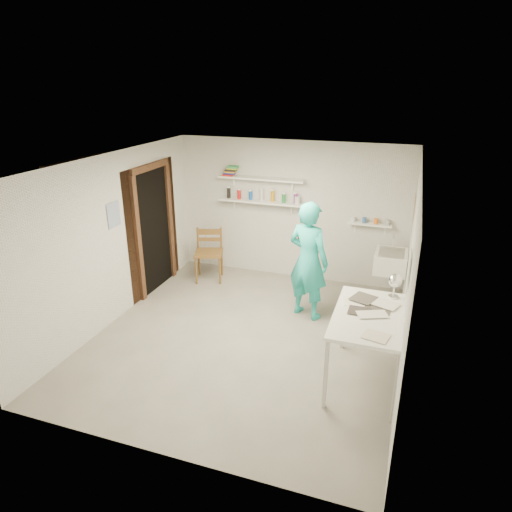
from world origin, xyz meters
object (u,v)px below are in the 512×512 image
(belfast_sink, at_px, (391,261))
(work_table, at_px, (367,348))
(man, at_px, (308,261))
(desk_lamp, at_px, (395,280))
(wall_clock, at_px, (307,237))
(wooden_chair, at_px, (209,253))

(belfast_sink, bearing_deg, work_table, -92.91)
(man, height_order, work_table, man)
(belfast_sink, bearing_deg, man, -143.81)
(man, bearing_deg, work_table, 147.56)
(belfast_sink, distance_m, work_table, 2.18)
(work_table, xyz_separation_m, desk_lamp, (0.22, 0.53, 0.66))
(man, bearing_deg, wall_clock, -48.49)
(work_table, bearing_deg, desk_lamp, 67.58)
(wooden_chair, height_order, work_table, wooden_chair)
(wall_clock, distance_m, wooden_chair, 2.02)
(wall_clock, xyz_separation_m, wooden_chair, (-1.83, 0.51, -0.67))
(wall_clock, bearing_deg, belfast_sink, 47.87)
(belfast_sink, xyz_separation_m, wooden_chair, (-3.03, -0.10, -0.20))
(man, height_order, wall_clock, man)
(wall_clock, height_order, wooden_chair, wall_clock)
(man, distance_m, wooden_chair, 2.07)
(man, xyz_separation_m, desk_lamp, (1.23, -0.82, 0.22))
(wall_clock, bearing_deg, wooden_chair, -174.79)
(desk_lamp, bearing_deg, belfast_sink, 93.75)
(wall_clock, distance_m, work_table, 2.03)
(belfast_sink, height_order, wooden_chair, wooden_chair)
(wooden_chair, distance_m, desk_lamp, 3.54)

